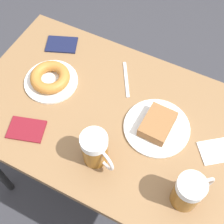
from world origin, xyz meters
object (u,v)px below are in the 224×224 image
(plate_with_donut, at_px, (50,79))
(beer_mug_left, at_px, (189,192))
(passport_far_edge, at_px, (62,44))
(plate_with_cake, at_px, (157,126))
(napkin_folded, at_px, (218,151))
(passport_near_edge, at_px, (26,129))
(beer_mug_center, at_px, (95,149))
(fork, at_px, (126,79))

(plate_with_donut, relative_size, beer_mug_left, 1.49)
(plate_with_donut, distance_m, passport_far_edge, 0.20)
(plate_with_donut, height_order, passport_far_edge, plate_with_donut)
(plate_with_cake, xyz_separation_m, napkin_folded, (-0.01, 0.22, -0.01))
(napkin_folded, bearing_deg, plate_with_donut, -89.25)
(passport_far_edge, bearing_deg, passport_near_edge, 14.34)
(beer_mug_center, distance_m, fork, 0.35)
(plate_with_donut, height_order, fork, plate_with_donut)
(plate_with_cake, distance_m, beer_mug_center, 0.24)
(plate_with_cake, bearing_deg, passport_near_edge, -62.26)
(beer_mug_left, height_order, passport_near_edge, beer_mug_left)
(passport_far_edge, bearing_deg, plate_with_donut, 19.92)
(beer_mug_left, relative_size, passport_near_edge, 0.94)
(beer_mug_left, bearing_deg, fork, -133.03)
(fork, xyz_separation_m, passport_near_edge, (0.36, -0.22, 0.00))
(plate_with_cake, xyz_separation_m, beer_mug_center, (0.19, -0.14, 0.05))
(plate_with_cake, relative_size, napkin_folded, 1.57)
(plate_with_donut, xyz_separation_m, beer_mug_center, (0.20, 0.30, 0.05))
(passport_near_edge, bearing_deg, plate_with_donut, -170.62)
(beer_mug_left, xyz_separation_m, passport_near_edge, (0.02, -0.58, -0.07))
(fork, xyz_separation_m, passport_far_edge, (-0.04, -0.32, 0.00))
(plate_with_cake, height_order, beer_mug_left, beer_mug_left)
(plate_with_cake, height_order, napkin_folded, plate_with_cake)
(fork, bearing_deg, beer_mug_center, 8.67)
(plate_with_donut, bearing_deg, fork, 119.43)
(passport_near_edge, bearing_deg, beer_mug_center, 93.88)
(napkin_folded, bearing_deg, beer_mug_center, -59.78)
(beer_mug_left, bearing_deg, plate_with_cake, -137.94)
(beer_mug_left, height_order, beer_mug_center, same)
(passport_far_edge, bearing_deg, beer_mug_center, 44.23)
(napkin_folded, relative_size, passport_far_edge, 0.99)
(passport_near_edge, distance_m, passport_far_edge, 0.41)
(fork, bearing_deg, plate_with_cake, 52.28)
(plate_with_cake, relative_size, passport_far_edge, 1.56)
(passport_far_edge, bearing_deg, napkin_folded, 76.47)
(beer_mug_left, height_order, passport_far_edge, beer_mug_left)
(plate_with_cake, height_order, fork, plate_with_cake)
(passport_near_edge, bearing_deg, napkin_folded, 109.83)
(beer_mug_left, relative_size, fork, 0.90)
(napkin_folded, xyz_separation_m, fork, (-0.13, -0.41, -0.00))
(beer_mug_left, bearing_deg, passport_far_edge, -119.03)
(napkin_folded, bearing_deg, plate_with_cake, -86.95)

